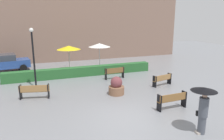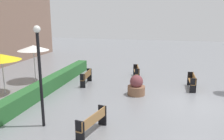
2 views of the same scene
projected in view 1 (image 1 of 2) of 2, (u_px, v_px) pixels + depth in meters
ground_plane at (126, 116)px, 10.50m from camera, size 60.00×60.00×0.00m
bench_far_right at (163, 79)px, 15.30m from camera, size 1.65×0.68×0.82m
bench_near_right at (172, 100)px, 11.26m from camera, size 1.73×0.41×0.89m
bench_back_row at (115, 72)px, 17.10m from camera, size 1.66×0.42×0.91m
bench_far_left at (34, 91)px, 12.74m from camera, size 1.78×0.75×0.87m
pedestrian_with_umbrella at (203, 103)px, 8.69m from camera, size 1.06×1.06×2.00m
planter_pot at (116, 87)px, 13.53m from camera, size 1.00×1.00×1.17m
lamp_post at (33, 52)px, 14.33m from camera, size 0.28×0.28×4.14m
patio_umbrella_yellow at (69, 48)px, 19.32m from camera, size 2.15×2.15×2.36m
patio_umbrella_white at (99, 45)px, 20.04m from camera, size 2.07×2.07×2.50m
hedge_strip at (82, 71)px, 17.96m from camera, size 12.39×0.70×0.79m
building_facade at (68, 19)px, 23.96m from camera, size 28.00×1.20×9.55m
parked_car at (4, 63)px, 19.54m from camera, size 4.42×2.48×1.57m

